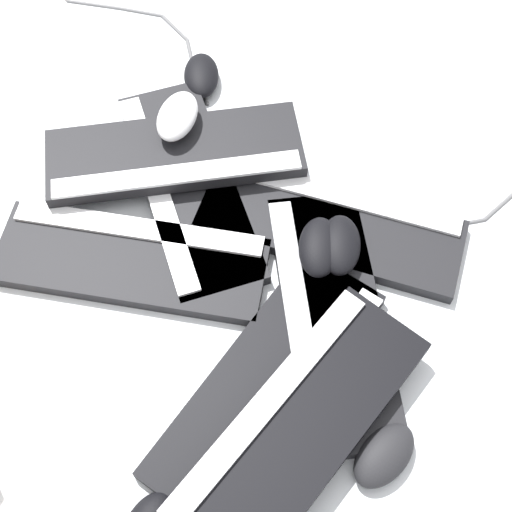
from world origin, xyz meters
The scene contains 14 objects.
ground_plane centered at (0.00, 0.00, 0.00)m, with size 3.20×3.20×0.00m, color silver.
keyboard_0 centered at (0.14, 0.08, 0.01)m, with size 0.46×0.34×0.03m.
keyboard_1 centered at (0.02, 0.16, 0.01)m, with size 0.46×0.25×0.03m.
keyboard_2 centered at (-0.15, 0.15, 0.01)m, with size 0.23×0.46×0.03m.
keyboard_3 centered at (-0.20, -0.10, 0.01)m, with size 0.46×0.32×0.03m.
keyboard_4 centered at (-0.04, -0.17, 0.01)m, with size 0.17×0.45×0.03m.
keyboard_5 centered at (-0.24, -0.13, 0.04)m, with size 0.26×0.46×0.03m.
keyboard_6 centered at (0.21, 0.13, 0.04)m, with size 0.45×0.36×0.03m.
mouse_0 centered at (-0.45, -0.12, 0.02)m, with size 0.11×0.07×0.04m, color black.
mouse_2 centered at (-0.30, -0.13, 0.08)m, with size 0.11×0.07×0.04m, color silver.
mouse_3 centered at (0.22, 0.25, 0.02)m, with size 0.11×0.07×0.04m, color black.
mouse_4 centered at (-0.08, 0.13, 0.05)m, with size 0.11×0.07×0.04m, color black.
mouse_6 centered at (-0.09, 0.17, 0.05)m, with size 0.11×0.07×0.04m, color black.
cable_1 centered at (-0.63, -0.37, 0.00)m, with size 0.46×0.55×0.01m.
Camera 1 is at (0.49, 0.10, 1.03)m, focal length 50.00 mm.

